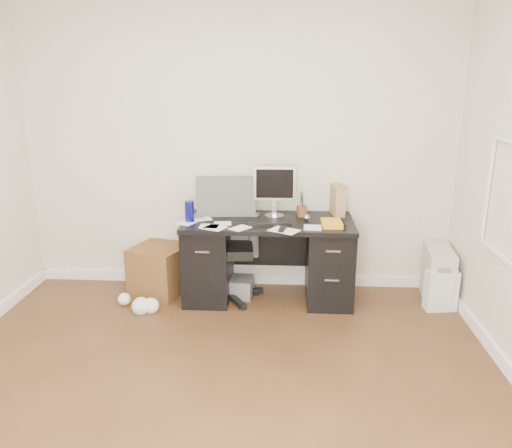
{
  "coord_description": "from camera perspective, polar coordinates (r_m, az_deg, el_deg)",
  "views": [
    {
      "loc": [
        0.44,
        -2.6,
        1.97
      ],
      "look_at": [
        0.21,
        1.2,
        0.85
      ],
      "focal_mm": 35.0,
      "sensor_mm": 36.0,
      "label": 1
    }
  ],
  "objects": [
    {
      "name": "lcd_monitor",
      "position": [
        4.47,
        2.14,
        3.73
      ],
      "size": [
        0.38,
        0.22,
        0.47
      ],
      "primitive_type": null,
      "rotation": [
        0.0,
        0.0,
        0.02
      ],
      "color": "#A9A9AD",
      "rests_on": "desk"
    },
    {
      "name": "yellow_book",
      "position": [
        4.31,
        8.74,
        0.07
      ],
      "size": [
        0.19,
        0.24,
        0.04
      ],
      "primitive_type": "cube",
      "rotation": [
        0.0,
        0.0,
        0.04
      ],
      "color": "gold",
      "rests_on": "desk"
    },
    {
      "name": "room_shell",
      "position": [
        2.68,
        -5.46,
        9.71
      ],
      "size": [
        4.02,
        4.02,
        2.71
      ],
      "color": "silver",
      "rests_on": "ground"
    },
    {
      "name": "pen_cup",
      "position": [
        4.54,
        5.25,
        2.28
      ],
      "size": [
        0.12,
        0.12,
        0.23
      ],
      "primitive_type": null,
      "rotation": [
        0.0,
        0.0,
        0.24
      ],
      "color": "brown",
      "rests_on": "desk"
    },
    {
      "name": "shopping_bag",
      "position": [
        4.68,
        20.37,
        -7.12
      ],
      "size": [
        0.29,
        0.22,
        0.36
      ],
      "primitive_type": "cube",
      "rotation": [
        0.0,
        0.0,
        0.13
      ],
      "color": "white",
      "rests_on": "ground"
    },
    {
      "name": "white_binder",
      "position": [
        4.68,
        -5.39,
        3.04
      ],
      "size": [
        0.16,
        0.26,
        0.28
      ],
      "primitive_type": "cube",
      "rotation": [
        0.0,
        0.0,
        0.19
      ],
      "color": "silver",
      "rests_on": "desk"
    },
    {
      "name": "desk_printer",
      "position": [
        4.7,
        -2.23,
        -7.18
      ],
      "size": [
        0.32,
        0.27,
        0.17
      ],
      "primitive_type": "cube",
      "rotation": [
        0.0,
        0.0,
        -0.1
      ],
      "color": "slate",
      "rests_on": "ground"
    },
    {
      "name": "wicker_basket",
      "position": [
        4.8,
        -10.96,
        -5.15
      ],
      "size": [
        0.58,
        0.58,
        0.45
      ],
      "primitive_type": "cube",
      "rotation": [
        0.0,
        0.0,
        -0.34
      ],
      "color": "#4E3717",
      "rests_on": "ground"
    },
    {
      "name": "desk",
      "position": [
        4.53,
        1.42,
        -3.83
      ],
      "size": [
        1.5,
        0.7,
        0.75
      ],
      "color": "black",
      "rests_on": "ground"
    },
    {
      "name": "paper_remote",
      "position": [
        4.13,
        3.25,
        -0.62
      ],
      "size": [
        0.3,
        0.28,
        0.02
      ],
      "primitive_type": null,
      "rotation": [
        0.0,
        0.0,
        -0.53
      ],
      "color": "white",
      "rests_on": "desk"
    },
    {
      "name": "travel_mug",
      "position": [
        4.4,
        -7.6,
        1.44
      ],
      "size": [
        0.09,
        0.09,
        0.18
      ],
      "primitive_type": "cylinder",
      "rotation": [
        0.0,
        0.0,
        0.08
      ],
      "color": "#161898",
      "rests_on": "desk"
    },
    {
      "name": "keyboard",
      "position": [
        4.31,
        1.53,
        0.16
      ],
      "size": [
        0.39,
        0.19,
        0.02
      ],
      "primitive_type": "cube",
      "rotation": [
        0.0,
        0.0,
        0.16
      ],
      "color": "black",
      "rests_on": "desk"
    },
    {
      "name": "loose_papers",
      "position": [
        4.39,
        -1.19,
        0.31
      ],
      "size": [
        1.1,
        0.6,
        0.0
      ],
      "primitive_type": null,
      "color": "white",
      "rests_on": "desk"
    },
    {
      "name": "computer_mouse",
      "position": [
        4.42,
        5.82,
        0.74
      ],
      "size": [
        0.08,
        0.08,
        0.06
      ],
      "primitive_type": "sphere",
      "rotation": [
        0.0,
        0.0,
        -0.37
      ],
      "color": "#A9A9AD",
      "rests_on": "desk"
    },
    {
      "name": "magazine_file",
      "position": [
        4.63,
        9.31,
        2.71
      ],
      "size": [
        0.15,
        0.25,
        0.28
      ],
      "primitive_type": "cube",
      "rotation": [
        0.0,
        0.0,
        0.16
      ],
      "color": "#967248",
      "rests_on": "desk"
    },
    {
      "name": "ground",
      "position": [
        3.29,
        -5.3,
        -20.39
      ],
      "size": [
        4.0,
        4.0,
        0.0
      ],
      "primitive_type": "plane",
      "color": "#412914",
      "rests_on": "ground"
    },
    {
      "name": "pc_tower",
      "position": [
        4.84,
        20.05,
        -5.46
      ],
      "size": [
        0.27,
        0.51,
        0.49
      ],
      "primitive_type": "cube",
      "rotation": [
        0.0,
        0.0,
        -0.11
      ],
      "color": "beige",
      "rests_on": "ground"
    },
    {
      "name": "office_chair",
      "position": [
        4.5,
        -3.42,
        -2.0
      ],
      "size": [
        0.67,
        0.67,
        1.1
      ],
      "primitive_type": null,
      "rotation": [
        0.0,
        0.0,
        0.09
      ],
      "color": "#505350",
      "rests_on": "ground"
    }
  ]
}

